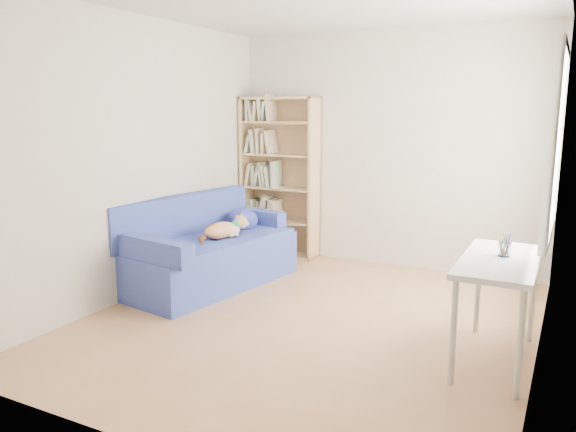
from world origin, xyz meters
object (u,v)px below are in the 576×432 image
object	(u,v)px
sofa	(208,252)
pen_cup	(504,248)
desk	(499,271)
bookshelf	(279,184)

from	to	relation	value
sofa	pen_cup	world-z (taller)	pen_cup
pen_cup	desk	bearing A→B (deg)	-100.54
desk	pen_cup	size ratio (longest dim) A/B	6.49
bookshelf	desk	bearing A→B (deg)	-35.03
pen_cup	bookshelf	bearing A→B (deg)	146.18
desk	pen_cup	xyz separation A→B (m)	(0.01, 0.08, 0.15)
pen_cup	sofa	bearing A→B (deg)	170.66
bookshelf	pen_cup	world-z (taller)	bookshelf
bookshelf	pen_cup	size ratio (longest dim) A/B	11.33
sofa	desk	size ratio (longest dim) A/B	1.79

